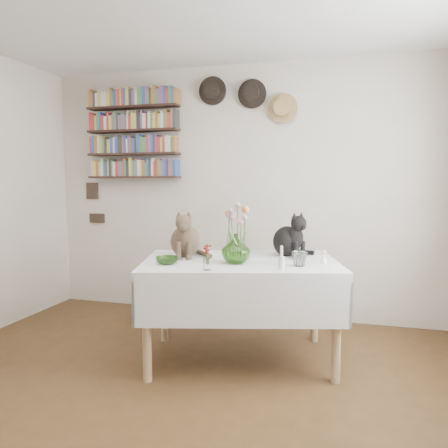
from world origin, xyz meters
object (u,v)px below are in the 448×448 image
(tabby_cat, at_px, (185,233))
(flower_vase, at_px, (236,249))
(dining_table, at_px, (240,285))
(bookshelf_unit, at_px, (133,134))
(black_cat, at_px, (287,233))

(tabby_cat, bearing_deg, flower_vase, -37.03)
(dining_table, relative_size, flower_vase, 7.57)
(tabby_cat, distance_m, bookshelf_unit, 1.63)
(dining_table, distance_m, flower_vase, 0.33)
(tabby_cat, bearing_deg, bookshelf_unit, 117.84)
(dining_table, bearing_deg, black_cat, 43.21)
(tabby_cat, bearing_deg, dining_table, -21.44)
(dining_table, xyz_separation_m, tabby_cat, (-0.46, 0.04, 0.38))
(tabby_cat, relative_size, bookshelf_unit, 0.37)
(black_cat, height_order, flower_vase, black_cat)
(dining_table, xyz_separation_m, bookshelf_unit, (-1.40, 1.04, 1.26))
(dining_table, height_order, bookshelf_unit, bookshelf_unit)
(black_cat, height_order, bookshelf_unit, bookshelf_unit)
(black_cat, relative_size, bookshelf_unit, 0.36)
(dining_table, bearing_deg, flower_vase, -90.62)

